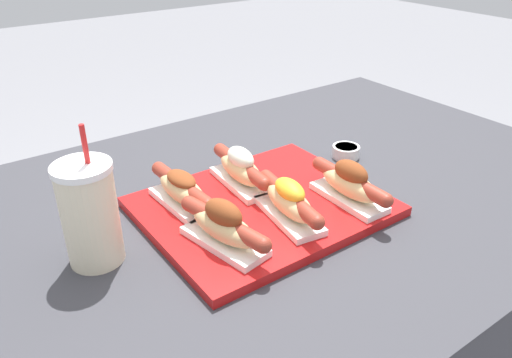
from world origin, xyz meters
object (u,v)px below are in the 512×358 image
object	(u,v)px
hot_dog_4	(241,168)
sauce_bowl	(346,151)
hot_dog_3	(182,190)
hot_dog_0	(224,226)
hot_dog_2	(350,183)
drink_cup	(90,213)
hot_dog_1	(289,201)
serving_tray	(262,206)

from	to	relation	value
hot_dog_4	sauce_bowl	xyz separation A→B (m)	(0.28, -0.00, -0.04)
hot_dog_3	hot_dog_0	bearing A→B (deg)	-91.39
hot_dog_2	drink_cup	world-z (taller)	drink_cup
hot_dog_2	drink_cup	bearing A→B (deg)	163.98
hot_dog_1	hot_dog_4	world-z (taller)	hot_dog_4
hot_dog_2	hot_dog_3	size ratio (longest dim) A/B	1.00
hot_dog_2	hot_dog_4	world-z (taller)	hot_dog_2
sauce_bowl	drink_cup	xyz separation A→B (m)	(-0.59, -0.04, 0.07)
serving_tray	hot_dog_0	size ratio (longest dim) A/B	2.17
hot_dog_2	hot_dog_3	world-z (taller)	hot_dog_2
serving_tray	drink_cup	xyz separation A→B (m)	(-0.30, 0.04, 0.08)
hot_dog_3	hot_dog_4	distance (m)	0.13
hot_dog_3	sauce_bowl	xyz separation A→B (m)	(0.41, -0.00, -0.04)
hot_dog_3	drink_cup	xyz separation A→B (m)	(-0.18, -0.04, 0.03)
serving_tray	drink_cup	world-z (taller)	drink_cup
hot_dog_4	hot_dog_2	bearing A→B (deg)	-52.42
hot_dog_1	serving_tray	bearing A→B (deg)	94.96
hot_dog_0	hot_dog_3	distance (m)	0.15
sauce_bowl	drink_cup	size ratio (longest dim) A/B	0.27
hot_dog_0	drink_cup	bearing A→B (deg)	147.98
hot_dog_2	hot_dog_4	xyz separation A→B (m)	(-0.13, 0.17, -0.00)
hot_dog_1	sauce_bowl	distance (m)	0.32
hot_dog_0	hot_dog_1	size ratio (longest dim) A/B	0.99
sauce_bowl	serving_tray	bearing A→B (deg)	-165.43
serving_tray	hot_dog_3	bearing A→B (deg)	148.61
hot_dog_4	drink_cup	world-z (taller)	drink_cup
hot_dog_1	hot_dog_4	bearing A→B (deg)	89.88
serving_tray	hot_dog_0	distance (m)	0.15
drink_cup	hot_dog_0	bearing A→B (deg)	-32.02
serving_tray	hot_dog_0	world-z (taller)	hot_dog_0
sauce_bowl	hot_dog_4	bearing A→B (deg)	179.09
sauce_bowl	hot_dog_2	bearing A→B (deg)	-133.61
hot_dog_4	hot_dog_0	bearing A→B (deg)	-131.73
serving_tray	hot_dog_0	bearing A→B (deg)	-151.09
hot_dog_2	sauce_bowl	bearing A→B (deg)	46.39
serving_tray	hot_dog_4	distance (m)	0.09
serving_tray	sauce_bowl	world-z (taller)	sauce_bowl
hot_dog_3	sauce_bowl	world-z (taller)	hot_dog_3
hot_dog_0	sauce_bowl	distance (m)	0.44
hot_dog_1	sauce_bowl	world-z (taller)	hot_dog_1
hot_dog_3	sauce_bowl	size ratio (longest dim) A/B	3.23
sauce_bowl	drink_cup	distance (m)	0.59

